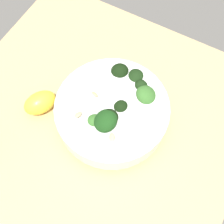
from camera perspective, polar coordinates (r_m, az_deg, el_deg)
The scene contains 3 objects.
ground_plane at distance 63.08cm, azimuth -3.54°, elevation -2.73°, with size 60.88×60.88×3.83cm, color tan.
bowl_of_broccoli at distance 57.64cm, azimuth 0.22°, elevation 0.27°, with size 22.16×22.16×9.77cm.
lemon_wedge at distance 62.46cm, azimuth -13.86°, elevation 1.77°, with size 6.96×4.60×4.47cm, color yellow.
Camera 1 is at (-19.03, -14.97, 56.33)cm, focal length 46.83 mm.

